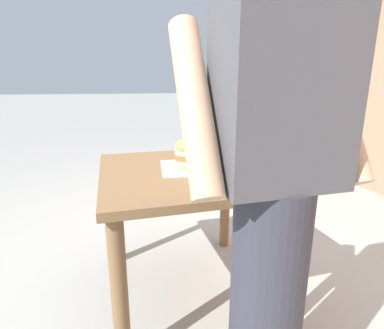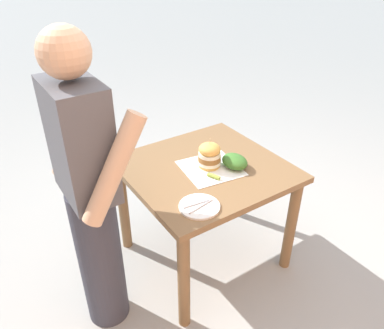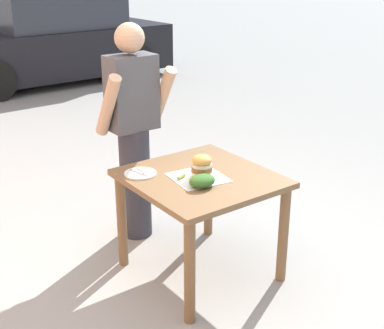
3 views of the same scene
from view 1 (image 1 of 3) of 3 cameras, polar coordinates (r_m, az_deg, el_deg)
The scene contains 8 objects.
ground_plane at distance 1.95m, azimuth -0.84°, elevation -22.44°, with size 80.00×80.00×0.00m, color #9E9E99.
patio_table at distance 1.65m, azimuth -0.92°, elevation -5.07°, with size 0.91×0.95×0.75m.
serving_paper at distance 1.63m, azimuth 0.11°, elevation -0.53°, with size 0.34×0.34×0.00m, color white.
sandwich at distance 1.61m, azimuth -0.85°, elevation 2.17°, with size 0.14×0.14×0.19m.
pickle_spear at distance 1.61m, azimuth 4.02°, elevation -0.26°, with size 0.02×0.02×0.08m, color #8EA83D.
side_plate_with_forks at distance 1.49m, azimuth 13.47°, elevation -2.35°, with size 0.22×0.22×0.02m.
side_salad at distance 1.77m, azimuth 1.04°, elevation 1.92°, with size 0.18×0.14×0.08m, color #386B28.
diner_across_table at distance 0.93m, azimuth 15.34°, elevation -4.53°, with size 0.55×0.35×1.69m.
Camera 1 is at (0.39, 1.50, 1.19)m, focal length 28.00 mm.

